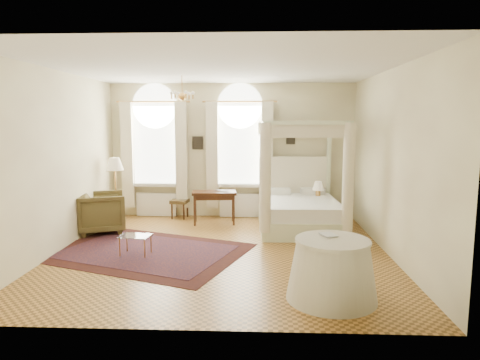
# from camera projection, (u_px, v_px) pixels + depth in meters

# --- Properties ---
(ground) EXTENTS (6.00, 6.00, 0.00)m
(ground) POSITION_uv_depth(u_px,v_px,m) (222.00, 252.00, 7.87)
(ground) COLOR #AF7832
(ground) RESTS_ON ground
(room_walls) EXTENTS (6.00, 6.00, 6.00)m
(room_walls) POSITION_uv_depth(u_px,v_px,m) (221.00, 144.00, 7.60)
(room_walls) COLOR #FFF8C2
(room_walls) RESTS_ON ground
(window_left) EXTENTS (1.62, 0.27, 3.29)m
(window_left) POSITION_uv_depth(u_px,v_px,m) (155.00, 158.00, 10.59)
(window_left) COLOR silver
(window_left) RESTS_ON room_walls
(window_right) EXTENTS (1.62, 0.27, 3.29)m
(window_right) POSITION_uv_depth(u_px,v_px,m) (240.00, 158.00, 10.50)
(window_right) COLOR silver
(window_right) RESTS_ON room_walls
(chandelier) EXTENTS (0.51, 0.45, 0.50)m
(chandelier) POSITION_uv_depth(u_px,v_px,m) (182.00, 95.00, 8.70)
(chandelier) COLOR #B9833D
(chandelier) RESTS_ON room_walls
(wall_pictures) EXTENTS (2.54, 0.03, 0.39)m
(wall_pictures) POSITION_uv_depth(u_px,v_px,m) (235.00, 141.00, 10.55)
(wall_pictures) COLOR black
(wall_pictures) RESTS_ON room_walls
(canopy_bed) EXTENTS (1.88, 2.28, 2.39)m
(canopy_bed) POSITION_uv_depth(u_px,v_px,m) (300.00, 205.00, 9.42)
(canopy_bed) COLOR beige
(canopy_bed) RESTS_ON ground
(nightstand) EXTENTS (0.53, 0.51, 0.61)m
(nightstand) POSITION_uv_depth(u_px,v_px,m) (321.00, 210.00, 10.07)
(nightstand) COLOR #351E0E
(nightstand) RESTS_ON ground
(nightstand_lamp) EXTENTS (0.26, 0.26, 0.38)m
(nightstand_lamp) POSITION_uv_depth(u_px,v_px,m) (318.00, 187.00, 9.95)
(nightstand_lamp) COLOR #B9833D
(nightstand_lamp) RESTS_ON nightstand
(writing_desk) EXTENTS (1.07, 0.64, 0.76)m
(writing_desk) POSITION_uv_depth(u_px,v_px,m) (214.00, 196.00, 9.95)
(writing_desk) COLOR #351E0E
(writing_desk) RESTS_ON ground
(laptop) EXTENTS (0.41, 0.34, 0.03)m
(laptop) POSITION_uv_depth(u_px,v_px,m) (223.00, 190.00, 9.99)
(laptop) COLOR black
(laptop) RESTS_ON writing_desk
(stool) EXTENTS (0.45, 0.45, 0.46)m
(stool) POSITION_uv_depth(u_px,v_px,m) (180.00, 203.00, 10.54)
(stool) COLOR #40331B
(stool) RESTS_ON ground
(armchair) EXTENTS (1.23, 1.21, 0.87)m
(armchair) POSITION_uv_depth(u_px,v_px,m) (102.00, 212.00, 9.20)
(armchair) COLOR #4B4120
(armchair) RESTS_ON ground
(coffee_table) EXTENTS (0.58, 0.44, 0.36)m
(coffee_table) POSITION_uv_depth(u_px,v_px,m) (135.00, 237.00, 7.61)
(coffee_table) COLOR silver
(coffee_table) RESTS_ON ground
(floor_lamp) EXTENTS (0.40, 0.40, 1.54)m
(floor_lamp) POSITION_uv_depth(u_px,v_px,m) (115.00, 167.00, 9.92)
(floor_lamp) COLOR #B9833D
(floor_lamp) RESTS_ON ground
(oriental_rug) EXTENTS (4.12, 3.54, 0.01)m
(oriental_rug) POSITION_uv_depth(u_px,v_px,m) (145.00, 252.00, 7.85)
(oriental_rug) COLOR #3B150E
(oriental_rug) RESTS_ON ground
(side_table) EXTENTS (1.22, 1.22, 0.83)m
(side_table) POSITION_uv_depth(u_px,v_px,m) (332.00, 270.00, 5.72)
(side_table) COLOR beige
(side_table) RESTS_ON ground
(book) EXTENTS (0.25, 0.29, 0.02)m
(book) POSITION_uv_depth(u_px,v_px,m) (322.00, 235.00, 5.81)
(book) COLOR black
(book) RESTS_ON side_table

